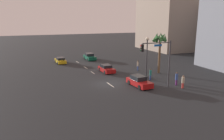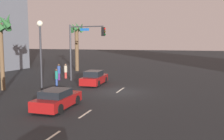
{
  "view_description": "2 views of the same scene",
  "coord_description": "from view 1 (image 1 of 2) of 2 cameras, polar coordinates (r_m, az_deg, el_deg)",
  "views": [
    {
      "loc": [
        28.42,
        -11.54,
        9.07
      ],
      "look_at": [
        -0.11,
        0.6,
        1.94
      ],
      "focal_mm": 35.37,
      "sensor_mm": 36.0,
      "label": 1
    },
    {
      "loc": [
        -21.48,
        -6.17,
        4.47
      ],
      "look_at": [
        0.17,
        0.66,
        1.9
      ],
      "focal_mm": 40.57,
      "sensor_mm": 36.0,
      "label": 2
    }
  ],
  "objects": [
    {
      "name": "pedestrian_0",
      "position": [
        31.13,
        17.87,
        -2.86
      ],
      "size": [
        0.54,
        0.54,
        1.77
      ],
      "color": "#BF3833",
      "rests_on": "ground_plane"
    },
    {
      "name": "pedestrian_3",
      "position": [
        32.25,
        16.34,
        -2.09
      ],
      "size": [
        0.41,
        0.41,
        1.88
      ],
      "color": "#59266B",
      "rests_on": "ground_plane"
    },
    {
      "name": "lane_stripe_1",
      "position": [
        42.69,
        -6.82,
        0.6
      ],
      "size": [
        2.17,
        0.14,
        0.01
      ],
      "primitive_type": "cube",
      "color": "silver",
      "rests_on": "ground_plane"
    },
    {
      "name": "lane_stripe_0",
      "position": [
        48.68,
        -8.93,
        2.06
      ],
      "size": [
        2.43,
        0.14,
        0.01
      ],
      "primitive_type": "cube",
      "color": "silver",
      "rests_on": "ground_plane"
    },
    {
      "name": "palm_tree_1",
      "position": [
        38.12,
        12.27,
        7.32
      ],
      "size": [
        2.65,
        2.49,
        7.14
      ],
      "color": "brown",
      "rests_on": "ground_plane"
    },
    {
      "name": "pedestrian_2",
      "position": [
        34.13,
        9.92,
        -1.02
      ],
      "size": [
        0.33,
        0.33,
        1.76
      ],
      "color": "#2D478C",
      "rests_on": "ground_plane"
    },
    {
      "name": "traffic_signal",
      "position": [
        29.82,
        12.34,
        3.39
      ],
      "size": [
        0.64,
        4.46,
        6.35
      ],
      "color": "#38383D",
      "rests_on": "ground_plane"
    },
    {
      "name": "ground_plane",
      "position": [
        31.99,
        -0.91,
        -3.52
      ],
      "size": [
        220.0,
        220.0,
        0.0
      ],
      "primitive_type": "plane",
      "color": "#232628"
    },
    {
      "name": "pedestrian_1",
      "position": [
        40.33,
        6.69,
        1.28
      ],
      "size": [
        0.36,
        0.36,
        1.82
      ],
      "color": "#2D478C",
      "rests_on": "ground_plane"
    },
    {
      "name": "lane_stripe_3",
      "position": [
        31.39,
        -0.44,
        -3.83
      ],
      "size": [
        2.5,
        0.14,
        0.01
      ],
      "primitive_type": "cube",
      "color": "silver",
      "rests_on": "ground_plane"
    },
    {
      "name": "streetlamp",
      "position": [
        35.34,
        9.04,
        5.27
      ],
      "size": [
        0.56,
        0.56,
        6.37
      ],
      "color": "#2D2D33",
      "rests_on": "ground_plane"
    },
    {
      "name": "car_0",
      "position": [
        30.82,
        7.02,
        -2.97
      ],
      "size": [
        4.4,
        2.08,
        1.46
      ],
      "color": "maroon",
      "rests_on": "ground_plane"
    },
    {
      "name": "lane_stripe_2",
      "position": [
        38.73,
        -5.05,
        -0.63
      ],
      "size": [
        1.88,
        0.14,
        0.01
      ],
      "primitive_type": "cube",
      "color": "silver",
      "rests_on": "ground_plane"
    },
    {
      "name": "car_1",
      "position": [
        47.96,
        -13.19,
        2.43
      ],
      "size": [
        4.23,
        1.91,
        1.26
      ],
      "color": "gold",
      "rests_on": "ground_plane"
    },
    {
      "name": "car_3",
      "position": [
        51.13,
        -5.81,
        3.43
      ],
      "size": [
        4.63,
        2.01,
        1.46
      ],
      "color": "#0F5138",
      "rests_on": "ground_plane"
    },
    {
      "name": "car_2",
      "position": [
        38.72,
        -1.44,
        0.33
      ],
      "size": [
        4.12,
        1.93,
        1.3
      ],
      "color": "maroon",
      "rests_on": "ground_plane"
    },
    {
      "name": "building_1",
      "position": [
        71.29,
        15.32,
        13.44
      ],
      "size": [
        17.45,
        15.6,
        20.46
      ],
      "primitive_type": "cube",
      "rotation": [
        0.0,
        0.0,
        -0.0
      ],
      "color": "gray",
      "rests_on": "ground_plane"
    }
  ]
}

